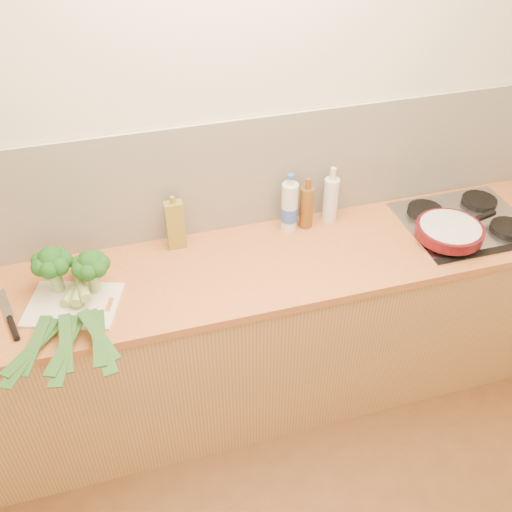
% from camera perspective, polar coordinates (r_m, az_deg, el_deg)
% --- Properties ---
extents(room_shell, '(3.50, 3.50, 3.50)m').
position_cam_1_polar(room_shell, '(2.57, -1.43, 8.06)').
color(room_shell, beige).
rests_on(room_shell, ground).
extents(counter, '(3.20, 0.62, 0.90)m').
position_cam_1_polar(counter, '(2.80, 0.35, -7.67)').
color(counter, tan).
rests_on(counter, ground).
extents(gas_hob, '(0.58, 0.50, 0.04)m').
position_cam_1_polar(gas_hob, '(2.89, 20.26, 3.22)').
color(gas_hob, silver).
rests_on(gas_hob, counter).
extents(chopping_board, '(0.42, 0.36, 0.01)m').
position_cam_1_polar(chopping_board, '(2.40, -17.79, -4.64)').
color(chopping_board, white).
rests_on(chopping_board, counter).
extents(broccoli_left, '(0.16, 0.17, 0.21)m').
position_cam_1_polar(broccoli_left, '(2.39, -19.76, -0.62)').
color(broccoli_left, '#8CB167').
rests_on(broccoli_left, chopping_board).
extents(broccoli_right, '(0.15, 0.16, 0.19)m').
position_cam_1_polar(broccoli_right, '(2.35, -16.24, -0.88)').
color(broccoli_right, '#8CB167').
rests_on(broccoli_right, chopping_board).
extents(leek_front, '(0.39, 0.66, 0.04)m').
position_cam_1_polar(leek_front, '(2.38, -18.40, -4.27)').
color(leek_front, white).
rests_on(leek_front, chopping_board).
extents(leek_mid, '(0.19, 0.64, 0.04)m').
position_cam_1_polar(leek_mid, '(2.32, -17.65, -4.80)').
color(leek_mid, white).
rests_on(leek_mid, chopping_board).
extents(leek_back, '(0.16, 0.67, 0.04)m').
position_cam_1_polar(leek_back, '(2.31, -16.59, -4.20)').
color(leek_back, white).
rests_on(leek_back, chopping_board).
extents(chefs_knife, '(0.11, 0.33, 0.02)m').
position_cam_1_polar(chefs_knife, '(2.40, -23.30, -6.09)').
color(chefs_knife, silver).
rests_on(chefs_knife, counter).
extents(skillet, '(0.44, 0.30, 0.05)m').
position_cam_1_polar(skillet, '(2.71, 18.83, 2.44)').
color(skillet, '#4B0C13').
rests_on(skillet, gas_hob).
extents(oil_tin, '(0.08, 0.05, 0.26)m').
position_cam_1_polar(oil_tin, '(2.54, -8.08, 3.13)').
color(oil_tin, olive).
rests_on(oil_tin, counter).
extents(glass_bottle, '(0.07, 0.07, 0.28)m').
position_cam_1_polar(glass_bottle, '(2.71, 7.47, 5.69)').
color(glass_bottle, silver).
rests_on(glass_bottle, counter).
extents(amber_bottle, '(0.06, 0.06, 0.26)m').
position_cam_1_polar(amber_bottle, '(2.66, 5.08, 4.94)').
color(amber_bottle, brown).
rests_on(amber_bottle, counter).
extents(water_bottle, '(0.08, 0.08, 0.27)m').
position_cam_1_polar(water_bottle, '(2.63, 3.36, 4.81)').
color(water_bottle, silver).
rests_on(water_bottle, counter).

